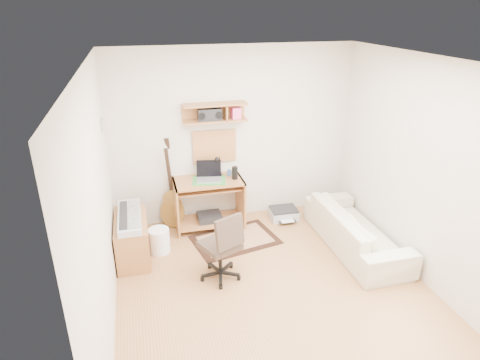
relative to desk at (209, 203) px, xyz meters
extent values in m
cube|color=#A77445|center=(0.45, -1.73, -0.38)|extent=(3.60, 4.00, 0.01)
cube|color=white|center=(0.45, -1.73, 2.23)|extent=(3.60, 4.00, 0.01)
cube|color=beige|center=(0.45, 0.28, 0.93)|extent=(3.60, 0.01, 2.60)
cube|color=beige|center=(-1.35, -1.73, 0.93)|extent=(0.01, 4.00, 2.60)
cube|color=beige|center=(2.26, -1.73, 0.93)|extent=(0.01, 4.00, 2.60)
cube|color=#A36939|center=(0.15, 0.15, 1.32)|extent=(0.90, 0.25, 0.26)
cube|color=#A27A51|center=(0.15, 0.25, 0.79)|extent=(0.64, 0.03, 0.49)
cube|color=#4C8CBF|center=(-1.34, -0.23, 1.34)|extent=(0.02, 0.20, 0.15)
cylinder|color=black|center=(0.38, -0.05, 0.47)|extent=(0.09, 0.09, 0.19)
cylinder|color=#2D4C87|center=(0.33, 0.10, 0.42)|extent=(0.06, 0.06, 0.09)
cube|color=black|center=(0.07, 0.15, 1.30)|extent=(0.33, 0.15, 0.17)
cube|color=tan|center=(0.28, -0.49, -0.37)|extent=(1.28, 0.98, 0.02)
cube|color=#A36939|center=(-1.13, -0.56, -0.10)|extent=(0.40, 0.90, 0.55)
cube|color=#B2B5BA|center=(-1.13, -0.56, 0.21)|extent=(0.28, 0.90, 0.08)
cylinder|color=white|center=(-0.78, -0.53, -0.21)|extent=(0.33, 0.33, 0.34)
cube|color=#A5A8AA|center=(1.17, -0.05, -0.29)|extent=(0.44, 0.35, 0.16)
imported|color=beige|center=(1.83, -1.06, -0.01)|extent=(0.54, 1.87, 0.73)
camera|label=1|loc=(-0.93, -5.45, 2.73)|focal=31.11mm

